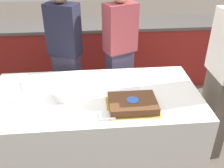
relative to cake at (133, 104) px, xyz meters
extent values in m
plane|color=brown|center=(-0.31, 0.23, -0.79)|extent=(14.00, 14.00, 0.00)
cube|color=maroon|center=(-0.31, 1.78, -0.35)|extent=(4.40, 0.55, 0.88)
cube|color=#4C4742|center=(-0.31, 1.78, 0.11)|extent=(4.40, 0.58, 0.04)
cube|color=white|center=(-0.31, 0.23, -0.41)|extent=(1.92, 0.96, 0.76)
cube|color=gold|center=(0.00, 0.00, -0.03)|extent=(0.44, 0.34, 0.00)
cube|color=#56331C|center=(0.00, 0.00, 0.00)|extent=(0.40, 0.30, 0.07)
cylinder|color=#2D5BB7|center=(0.00, 0.00, 0.04)|extent=(0.10, 0.10, 0.00)
cylinder|color=white|center=(-0.55, 0.20, 0.00)|extent=(0.23, 0.23, 0.07)
cylinder|color=white|center=(-0.92, 0.18, -0.03)|extent=(0.06, 0.06, 0.00)
cylinder|color=white|center=(-0.92, 0.18, 0.01)|extent=(0.01, 0.01, 0.08)
cylinder|color=white|center=(-0.92, 0.18, 0.11)|extent=(0.05, 0.05, 0.12)
cylinder|color=white|center=(0.02, 0.31, -0.03)|extent=(0.20, 0.20, 0.00)
cube|color=white|center=(-0.22, -0.12, -0.02)|extent=(0.13, 0.10, 0.02)
cube|color=#383347|center=(0.00, 0.93, -0.36)|extent=(0.33, 0.26, 0.87)
cube|color=brown|center=(0.00, 0.93, 0.34)|extent=(0.39, 0.32, 0.53)
cube|color=#4C4238|center=(0.87, 0.23, -0.34)|extent=(0.16, 0.33, 0.90)
cube|color=#383347|center=(-0.61, 0.93, -0.36)|extent=(0.33, 0.26, 0.85)
cube|color=black|center=(-0.61, 0.93, 0.34)|extent=(0.39, 0.32, 0.56)
camera|label=1|loc=(-0.34, -1.78, 1.26)|focal=42.00mm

